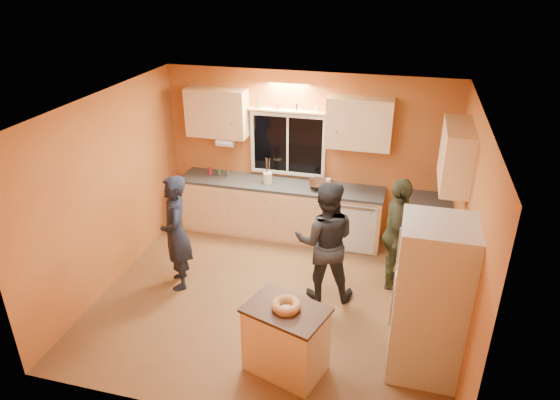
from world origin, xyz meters
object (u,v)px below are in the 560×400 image
(refrigerator, at_px, (430,300))
(person_left, at_px, (176,233))
(person_right, at_px, (397,235))
(person_center, at_px, (325,241))
(island, at_px, (286,339))

(refrigerator, bearing_deg, person_left, 166.17)
(person_left, relative_size, person_right, 1.01)
(refrigerator, relative_size, person_center, 1.10)
(person_center, height_order, person_right, person_center)
(person_center, relative_size, person_right, 1.04)
(refrigerator, distance_m, person_left, 3.32)
(refrigerator, xyz_separation_m, person_left, (-3.22, 0.79, -0.10))
(island, height_order, person_right, person_right)
(island, bearing_deg, refrigerator, 33.58)
(person_center, bearing_deg, refrigerator, 131.77)
(person_left, height_order, person_center, person_center)
(person_left, bearing_deg, person_center, 70.22)
(refrigerator, height_order, person_right, refrigerator)
(refrigerator, bearing_deg, island, -164.59)
(refrigerator, bearing_deg, person_center, 140.60)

